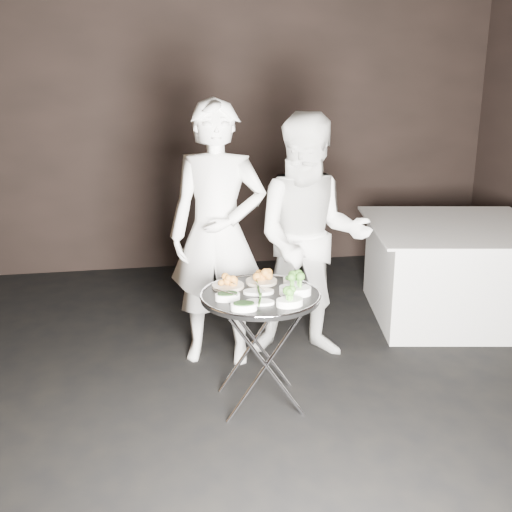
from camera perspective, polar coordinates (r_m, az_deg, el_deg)
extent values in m
cube|color=black|center=(3.88, 2.21, -16.61)|extent=(6.00, 7.00, 0.05)
cube|color=black|center=(6.75, -4.17, 11.60)|extent=(6.00, 0.05, 3.00)
cylinder|color=silver|center=(3.93, 0.90, -9.72)|extent=(0.50, 0.02, 0.73)
cylinder|color=silver|center=(3.93, 0.90, -9.72)|extent=(0.50, 0.02, 0.73)
cylinder|color=silver|center=(4.27, -0.10, -7.45)|extent=(0.50, 0.02, 0.73)
cylinder|color=silver|center=(4.27, -0.10, -7.45)|extent=(0.50, 0.02, 0.73)
cylinder|color=silver|center=(3.93, -2.64, -4.29)|extent=(0.02, 0.42, 0.02)
cylinder|color=silver|center=(4.00, 3.36, -3.90)|extent=(0.02, 0.42, 0.02)
cylinder|color=black|center=(3.95, 0.39, -3.63)|extent=(0.73, 0.73, 0.03)
torus|color=silver|center=(3.94, 0.39, -3.42)|extent=(0.75, 0.75, 0.02)
cylinder|color=beige|center=(4.07, -2.50, -2.66)|extent=(0.20, 0.20, 0.02)
cylinder|color=beige|center=(4.14, 0.48, -2.27)|extent=(0.20, 0.20, 0.02)
cylinder|color=white|center=(4.10, 3.28, -2.29)|extent=(0.12, 0.12, 0.05)
cylinder|color=silver|center=(4.05, -2.53, -2.18)|extent=(0.08, 0.17, 0.01)
cylinder|color=silver|center=(4.13, 0.54, -1.77)|extent=(0.10, 0.16, 0.01)
cylinder|color=silver|center=(4.09, 3.22, -1.98)|extent=(0.01, 0.18, 0.01)
cylinder|color=silver|center=(3.85, -2.70, -3.22)|extent=(0.13, 0.14, 0.01)
cylinder|color=silver|center=(3.93, 3.68, -2.83)|extent=(0.14, 0.12, 0.01)
cylinder|color=silver|center=(3.94, 0.36, -2.73)|extent=(0.03, 0.18, 0.01)
imported|color=white|center=(4.54, -3.43, 1.89)|extent=(0.79, 0.62, 1.89)
imported|color=white|center=(4.63, 4.88, 1.53)|extent=(0.99, 0.85, 1.79)
cube|color=silver|center=(5.72, 17.00, -1.40)|extent=(1.27, 1.27, 0.79)
cube|color=silver|center=(5.61, 17.36, 2.55)|extent=(1.43, 1.43, 0.02)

